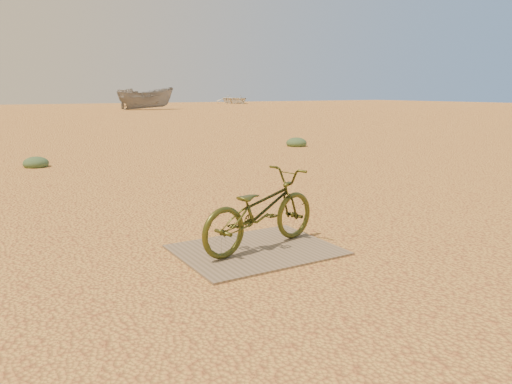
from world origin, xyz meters
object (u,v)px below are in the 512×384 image
plywood_board (256,250)px  boat_mid_right (146,98)px  boat_far_right (235,99)px  bicycle (260,210)px

plywood_board → boat_mid_right: boat_mid_right is taller
boat_mid_right → boat_far_right: bearing=-44.8°
plywood_board → boat_far_right: 58.11m
plywood_board → bicycle: size_ratio=1.04×
boat_mid_right → boat_far_right: 21.29m
plywood_board → bicycle: bicycle is taller
boat_mid_right → boat_far_right: (16.06, 13.97, -0.39)m
bicycle → boat_far_right: bearing=-41.2°
plywood_board → bicycle: bearing=20.8°
plywood_board → boat_mid_right: (11.36, 37.27, 0.92)m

